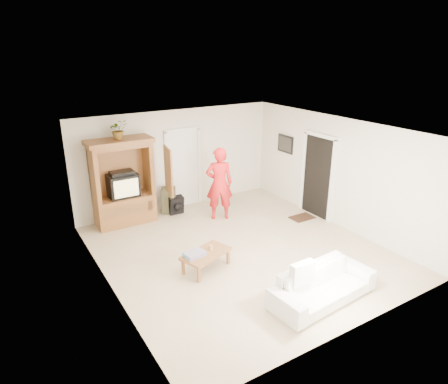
# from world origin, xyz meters

# --- Properties ---
(floor) EXTENTS (6.00, 6.00, 0.00)m
(floor) POSITION_xyz_m (0.00, 0.00, 0.00)
(floor) COLOR tan
(floor) RESTS_ON ground
(ceiling) EXTENTS (6.00, 6.00, 0.00)m
(ceiling) POSITION_xyz_m (0.00, 0.00, 2.60)
(ceiling) COLOR white
(ceiling) RESTS_ON floor
(wall_back) EXTENTS (5.50, 0.00, 5.50)m
(wall_back) POSITION_xyz_m (0.00, 3.00, 1.30)
(wall_back) COLOR silver
(wall_back) RESTS_ON floor
(wall_front) EXTENTS (5.50, 0.00, 5.50)m
(wall_front) POSITION_xyz_m (0.00, -3.00, 1.30)
(wall_front) COLOR silver
(wall_front) RESTS_ON floor
(wall_left) EXTENTS (0.00, 6.00, 6.00)m
(wall_left) POSITION_xyz_m (-2.75, 0.00, 1.30)
(wall_left) COLOR silver
(wall_left) RESTS_ON floor
(wall_right) EXTENTS (0.00, 6.00, 6.00)m
(wall_right) POSITION_xyz_m (2.75, 0.00, 1.30)
(wall_right) COLOR silver
(wall_right) RESTS_ON floor
(armoire) EXTENTS (1.82, 1.14, 2.10)m
(armoire) POSITION_xyz_m (-1.58, 2.66, 0.91)
(armoire) COLOR brown
(armoire) RESTS_ON floor
(door_back) EXTENTS (0.85, 0.05, 2.04)m
(door_back) POSITION_xyz_m (0.15, 2.97, 1.02)
(door_back) COLOR white
(door_back) RESTS_ON floor
(doorway_right) EXTENTS (0.05, 0.90, 2.04)m
(doorway_right) POSITION_xyz_m (2.73, 0.60, 1.02)
(doorway_right) COLOR black
(doorway_right) RESTS_ON floor
(framed_picture) EXTENTS (0.03, 0.60, 0.48)m
(framed_picture) POSITION_xyz_m (2.73, 1.90, 1.60)
(framed_picture) COLOR black
(framed_picture) RESTS_ON wall_right
(doormat) EXTENTS (0.60, 0.40, 0.02)m
(doormat) POSITION_xyz_m (2.30, 0.60, 0.01)
(doormat) COLOR #382316
(doormat) RESTS_ON floor
(plant) EXTENTS (0.41, 0.36, 0.45)m
(plant) POSITION_xyz_m (-1.60, 2.63, 2.33)
(plant) COLOR #4C7238
(plant) RESTS_ON armoire
(man) EXTENTS (0.79, 0.67, 1.84)m
(man) POSITION_xyz_m (0.51, 1.70, 0.92)
(man) COLOR red
(man) RESTS_ON floor
(sofa) EXTENTS (2.01, 0.92, 0.57)m
(sofa) POSITION_xyz_m (0.23, -2.19, 0.29)
(sofa) COLOR white
(sofa) RESTS_ON floor
(coffee_table) EXTENTS (1.10, 0.82, 0.36)m
(coffee_table) POSITION_xyz_m (-0.98, -0.28, 0.32)
(coffee_table) COLOR brown
(coffee_table) RESTS_ON floor
(towel) EXTENTS (0.41, 0.33, 0.08)m
(towel) POSITION_xyz_m (-1.23, -0.28, 0.40)
(towel) COLOR #C94354
(towel) RESTS_ON coffee_table
(candle) EXTENTS (0.08, 0.08, 0.10)m
(candle) POSITION_xyz_m (-0.84, -0.24, 0.41)
(candle) COLOR tan
(candle) RESTS_ON coffee_table
(backpack_black) EXTENTS (0.38, 0.23, 0.46)m
(backpack_black) POSITION_xyz_m (-0.31, 2.53, 0.23)
(backpack_black) COLOR black
(backpack_black) RESTS_ON floor
(backpack_olive) EXTENTS (0.44, 0.40, 0.69)m
(backpack_olive) POSITION_xyz_m (-0.43, 2.68, 0.35)
(backpack_olive) COLOR #47442B
(backpack_olive) RESTS_ON floor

